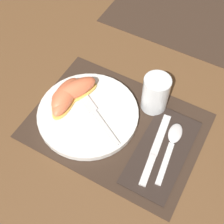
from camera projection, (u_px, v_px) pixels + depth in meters
The scene contains 12 objects.
ground_plane at pixel (116, 126), 0.81m from camera, with size 3.00×3.00×0.00m, color brown.
placemat at pixel (116, 125), 0.81m from camera, with size 0.43×0.32×0.00m.
placemat_far at pixel (176, 14), 1.05m from camera, with size 0.43×0.32×0.00m.
plate at pixel (88, 114), 0.81m from camera, with size 0.26×0.26×0.02m.
juice_glass at pixel (155, 95), 0.80m from camera, with size 0.07×0.07×0.10m.
napkin at pixel (162, 151), 0.76m from camera, with size 0.12×0.25×0.00m.
knife at pixel (155, 150), 0.76m from camera, with size 0.04×0.21×0.01m.
spoon at pixel (173, 141), 0.77m from camera, with size 0.04×0.18×0.01m.
fork at pixel (95, 113), 0.80m from camera, with size 0.17×0.11×0.00m.
citrus_wedge_0 at pixel (74, 90), 0.82m from camera, with size 0.11×0.14×0.05m.
citrus_wedge_1 at pixel (65, 96), 0.81m from camera, with size 0.06×0.12×0.04m.
citrus_wedge_2 at pixel (65, 99), 0.81m from camera, with size 0.07×0.13×0.03m.
Camera 1 is at (0.20, -0.37, 0.69)m, focal length 50.00 mm.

